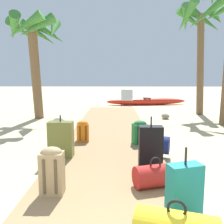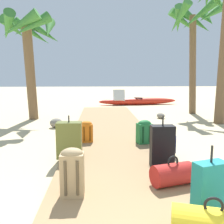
% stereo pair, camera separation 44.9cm
% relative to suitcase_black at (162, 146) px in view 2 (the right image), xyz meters
% --- Properties ---
extents(ground_plane, '(60.00, 60.00, 0.00)m').
position_rel_suitcase_black_xyz_m(ground_plane, '(-0.69, 1.30, -0.42)').
color(ground_plane, '#D1BA8C').
extents(boardwalk, '(1.99, 10.47, 0.08)m').
position_rel_suitcase_black_xyz_m(boardwalk, '(-0.69, 2.34, -0.38)').
color(boardwalk, '#9E7A51').
rests_on(boardwalk, ground).
extents(suitcase_black, '(0.37, 0.21, 0.83)m').
position_rel_suitcase_black_xyz_m(suitcase_black, '(0.00, 0.00, 0.00)').
color(suitcase_black, black).
rests_on(suitcase_black, boardwalk).
extents(duffel_bag_navy, '(0.56, 0.47, 0.45)m').
position_rel_suitcase_black_xyz_m(duffel_bag_navy, '(0.22, 0.73, -0.17)').
color(duffel_bag_navy, navy).
rests_on(duffel_bag_navy, boardwalk).
extents(backpack_green, '(0.35, 0.29, 0.51)m').
position_rel_suitcase_black_xyz_m(backpack_green, '(-0.03, 1.38, -0.07)').
color(backpack_green, '#237538').
rests_on(backpack_green, boardwalk).
extents(suitcase_olive, '(0.44, 0.24, 0.77)m').
position_rel_suitcase_black_xyz_m(suitcase_olive, '(-1.54, 0.51, -0.01)').
color(suitcase_olive, olive).
rests_on(suitcase_olive, boardwalk).
extents(duffel_bag_red, '(0.61, 0.44, 0.41)m').
position_rel_suitcase_black_xyz_m(duffel_bag_red, '(-0.04, -0.69, -0.19)').
color(duffel_bag_red, red).
rests_on(duffel_bag_red, boardwalk).
extents(suitcase_teal, '(0.39, 0.27, 0.74)m').
position_rel_suitcase_black_xyz_m(suitcase_teal, '(0.15, -1.37, -0.05)').
color(suitcase_teal, '#197A7F').
rests_on(suitcase_teal, boardwalk).
extents(backpack_tan, '(0.28, 0.23, 0.60)m').
position_rel_suitcase_black_xyz_m(backpack_tan, '(-1.34, -0.91, -0.02)').
color(backpack_tan, tan).
rests_on(backpack_tan, boardwalk).
extents(backpack_orange, '(0.29, 0.25, 0.47)m').
position_rel_suitcase_black_xyz_m(backpack_orange, '(-1.29, 1.56, -0.09)').
color(backpack_orange, orange).
rests_on(backpack_orange, boardwalk).
extents(palm_tree_near_left, '(2.12, 2.17, 3.63)m').
position_rel_suitcase_black_xyz_m(palm_tree_near_left, '(-3.30, 4.84, 2.35)').
color(palm_tree_near_left, brown).
rests_on(palm_tree_near_left, ground).
extents(palm_tree_far_right, '(2.14, 2.26, 4.41)m').
position_rel_suitcase_black_xyz_m(palm_tree_far_right, '(2.80, 6.19, 3.04)').
color(palm_tree_far_right, brown).
rests_on(palm_tree_far_right, ground).
extents(lounge_chair, '(0.67, 1.53, 0.82)m').
position_rel_suitcase_black_xyz_m(lounge_chair, '(0.08, 9.36, -0.09)').
color(lounge_chair, white).
rests_on(lounge_chair, ground).
extents(kayak, '(4.30, 1.10, 0.38)m').
position_rel_suitcase_black_xyz_m(kayak, '(1.11, 9.15, -0.23)').
color(kayak, red).
rests_on(kayak, ground).
extents(rock_left_far, '(0.52, 0.52, 0.28)m').
position_rel_suitcase_black_xyz_m(rock_left_far, '(-2.29, 3.50, -0.28)').
color(rock_left_far, gray).
rests_on(rock_left_far, ground).
extents(rock_right_mid, '(0.35, 0.42, 0.19)m').
position_rel_suitcase_black_xyz_m(rock_right_mid, '(1.25, 4.91, -0.32)').
color(rock_right_mid, gray).
rests_on(rock_right_mid, ground).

